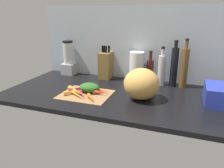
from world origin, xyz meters
The scene contains 20 objects.
ground_plane centered at (0.00, 0.00, -1.50)cm, with size 170.00×80.00×3.00cm, color black.
wall_back centered at (0.00, 38.50, 30.00)cm, with size 170.00×3.00×60.00cm, color #ADB7C1.
cutting_board centered at (-24.47, -11.88, 0.40)cm, with size 34.24×28.75×0.80cm, color #997047.
carrot_0 centered at (-25.61, -15.98, 1.85)cm, with size 2.09×2.09×13.32cm, color #B2264C.
carrot_1 centered at (-33.45, -15.40, 2.14)cm, with size 2.68×2.68×11.35cm, color orange.
carrot_2 centered at (-27.09, -18.58, 1.80)cm, with size 2.01×2.01×16.78cm, color orange.
carrot_3 centered at (-14.28, -9.71, 2.24)cm, with size 2.89×2.89×10.89cm, color red.
carrot_4 centered at (-30.67, -6.94, 2.38)cm, with size 3.16×3.16×17.91cm, color #B2264C.
carrot_5 centered at (-31.81, -13.21, 2.52)cm, with size 3.44×3.44×16.39cm, color orange.
carrot_6 centered at (-16.54, -20.53, 2.11)cm, with size 2.61×2.61×10.93cm, color orange.
carrot_7 centered at (-14.61, -5.45, 2.05)cm, with size 2.49×2.49×12.01cm, color orange.
carrot_greens_pile centered at (-23.87, -7.08, 3.89)cm, with size 14.58×11.22×6.17cm, color #2D6023.
winter_squash centered at (13.17, -6.38, 10.31)cm, with size 23.13×22.27×20.63cm, color gold.
knife_block centered at (-25.75, 30.73, 11.60)cm, with size 9.44×13.50×27.95cm.
blender_appliance centered at (-62.36, 31.39, 13.29)cm, with size 11.55×11.55×30.69cm.
paper_towel_roll centered at (1.44, 29.50, 12.27)cm, with size 11.69×11.69×24.55cm, color white.
bottle_0 centered at (12.10, 31.07, 9.98)cm, with size 5.65×5.65×25.79cm.
bottle_1 centered at (21.74, 27.22, 12.45)cm, with size 5.80×5.80×30.15cm.
bottle_2 centered at (30.75, 28.07, 15.58)cm, with size 5.51×5.51×35.19cm.
bottle_3 centered at (38.07, 27.59, 15.46)cm, with size 5.77×5.77×36.64cm.
Camera 1 is at (39.10, -137.34, 54.26)cm, focal length 34.49 mm.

